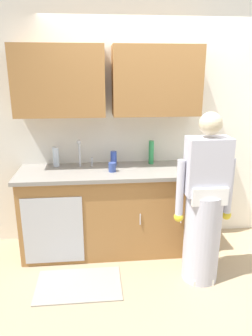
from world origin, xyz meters
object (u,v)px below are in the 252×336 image
Objects in this scene: person_at_sink at (204,213)px; cup_by_sink at (112,167)px; sink at (83,172)px; bottle_cleaner_spray at (56,157)px; sponge at (194,169)px; bottle_water_short at (114,159)px; bottle_soap at (151,152)px.

person_at_sink reaches higher than cup_by_sink.
bottle_cleaner_spray is at bearing 148.86° from sink.
sink is 1.31m from person_at_sink.
sponge is (1.17, -0.11, 0.03)m from sink.
person_at_sink is at bearing -34.36° from cup_by_sink.
bottle_water_short is (-0.79, 0.78, 0.33)m from person_at_sink.
person_at_sink is at bearing -44.66° from bottle_water_short.
bottle_water_short is (0.63, -0.04, -0.03)m from bottle_cleaner_spray.
bottle_water_short reaches higher than sponge.
person_at_sink is 9.93× the size of bottle_water_short.
sink is 0.79m from bottle_soap.
bottle_cleaner_spray reaches higher than cup_by_sink.
bottle_cleaner_spray reaches higher than bottle_water_short.
bottle_soap is 1.62× the size of bottle_water_short.
sink is at bearing 174.47° from sponge.
bottle_soap is at bearing 144.09° from sponge.
bottle_cleaner_spray is at bearing -179.96° from bottle_soap.
bottle_soap reaches higher than bottle_water_short.
bottle_cleaner_spray is at bearing 168.65° from sponge.
sink is at bearing -31.14° from bottle_cleaner_spray.
bottle_soap is at bearing 13.49° from sink.
person_at_sink reaches higher than sponge.
bottle_water_short is at bearing 135.34° from person_at_sink.
sink reaches higher than bottle_water_short.
sink is 2.30× the size of bottle_cleaner_spray.
cup_by_sink is 0.89× the size of sponge.
bottle_water_short is at bearing -174.77° from bottle_soap.
sink is 0.31× the size of person_at_sink.
bottle_soap is at bearing 0.04° from bottle_cleaner_spray.
bottle_soap reaches higher than bottle_cleaner_spray.
bottle_soap reaches higher than cup_by_sink.
sink is at bearing -166.51° from bottle_soap.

